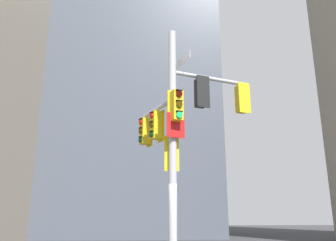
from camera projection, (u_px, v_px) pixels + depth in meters
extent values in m
cube|color=#4C5460|center=(128.00, 35.00, 36.56)|extent=(15.86, 15.86, 39.98)
cylinder|color=#B2B2B5|center=(173.00, 140.00, 11.14)|extent=(0.25, 0.25, 7.76)
cylinder|color=#B2B2B5|center=(212.00, 79.00, 12.35)|extent=(2.93, 1.10, 0.14)
cylinder|color=#B2B2B5|center=(156.00, 110.00, 12.57)|extent=(1.09, 2.31, 0.14)
cube|color=black|center=(203.00, 91.00, 11.85)|extent=(0.46, 0.18, 1.14)
cube|color=black|center=(201.00, 93.00, 12.02)|extent=(0.43, 0.43, 1.00)
cylinder|color=#360605|center=(198.00, 86.00, 12.29)|extent=(0.21, 0.12, 0.20)
cube|color=black|center=(198.00, 82.00, 12.33)|extent=(0.23, 0.14, 0.02)
cylinder|color=#3C2C06|center=(198.00, 95.00, 12.20)|extent=(0.21, 0.12, 0.20)
cube|color=black|center=(198.00, 92.00, 12.23)|extent=(0.23, 0.14, 0.02)
cylinder|color=#19C672|center=(198.00, 104.00, 12.10)|extent=(0.21, 0.12, 0.20)
cube|color=black|center=(198.00, 101.00, 12.14)|extent=(0.23, 0.14, 0.02)
cube|color=gold|center=(244.00, 98.00, 12.48)|extent=(0.46, 0.18, 1.14)
cube|color=gold|center=(241.00, 99.00, 12.64)|extent=(0.43, 0.43, 1.00)
cylinder|color=red|center=(238.00, 92.00, 12.92)|extent=(0.21, 0.12, 0.20)
cube|color=black|center=(238.00, 89.00, 12.95)|extent=(0.23, 0.14, 0.02)
cylinder|color=#3C2C06|center=(238.00, 101.00, 12.82)|extent=(0.21, 0.12, 0.20)
cube|color=black|center=(238.00, 98.00, 12.86)|extent=(0.23, 0.14, 0.02)
cylinder|color=#06311C|center=(239.00, 110.00, 12.73)|extent=(0.21, 0.12, 0.20)
cube|color=black|center=(239.00, 107.00, 12.77)|extent=(0.23, 0.14, 0.02)
cube|color=yellow|center=(161.00, 126.00, 12.49)|extent=(0.22, 0.45, 1.14)
cube|color=yellow|center=(156.00, 126.00, 12.40)|extent=(0.45, 0.45, 1.00)
cylinder|color=red|center=(151.00, 116.00, 12.41)|extent=(0.13, 0.21, 0.20)
cube|color=black|center=(151.00, 112.00, 12.44)|extent=(0.15, 0.23, 0.02)
cylinder|color=#3C2C06|center=(151.00, 125.00, 12.32)|extent=(0.13, 0.21, 0.20)
cube|color=black|center=(151.00, 122.00, 12.35)|extent=(0.15, 0.23, 0.02)
cylinder|color=#06311C|center=(151.00, 135.00, 12.22)|extent=(0.13, 0.21, 0.20)
cube|color=black|center=(151.00, 131.00, 12.25)|extent=(0.15, 0.23, 0.02)
cube|color=gold|center=(150.00, 132.00, 13.33)|extent=(0.22, 0.45, 1.14)
cube|color=gold|center=(145.00, 131.00, 13.24)|extent=(0.45, 0.45, 1.00)
cylinder|color=red|center=(141.00, 122.00, 13.25)|extent=(0.13, 0.21, 0.20)
cube|color=black|center=(140.00, 119.00, 13.28)|extent=(0.15, 0.23, 0.02)
cylinder|color=#3C2C06|center=(140.00, 131.00, 13.16)|extent=(0.13, 0.21, 0.20)
cube|color=black|center=(140.00, 128.00, 13.19)|extent=(0.15, 0.23, 0.02)
cylinder|color=#06311C|center=(140.00, 140.00, 13.06)|extent=(0.13, 0.21, 0.20)
cube|color=black|center=(140.00, 137.00, 13.09)|extent=(0.15, 0.23, 0.02)
cube|color=yellow|center=(172.00, 153.00, 11.17)|extent=(0.48, 0.10, 1.14)
cube|color=yellow|center=(170.00, 154.00, 11.35)|extent=(0.38, 0.38, 1.00)
cylinder|color=#360605|center=(169.00, 145.00, 11.63)|extent=(0.21, 0.09, 0.20)
cube|color=black|center=(169.00, 142.00, 11.67)|extent=(0.23, 0.10, 0.02)
cylinder|color=yellow|center=(169.00, 155.00, 11.53)|extent=(0.21, 0.09, 0.20)
cube|color=black|center=(169.00, 152.00, 11.57)|extent=(0.23, 0.10, 0.02)
cylinder|color=#06311C|center=(169.00, 166.00, 11.44)|extent=(0.21, 0.09, 0.20)
cube|color=black|center=(169.00, 162.00, 11.48)|extent=(0.23, 0.10, 0.02)
cube|color=gold|center=(174.00, 108.00, 11.31)|extent=(0.46, 0.18, 1.14)
cube|color=gold|center=(177.00, 106.00, 11.14)|extent=(0.43, 0.43, 1.00)
cylinder|color=#360605|center=(179.00, 94.00, 11.06)|extent=(0.21, 0.12, 0.20)
cube|color=black|center=(179.00, 90.00, 11.09)|extent=(0.23, 0.14, 0.02)
cylinder|color=#3C2C06|center=(179.00, 104.00, 10.96)|extent=(0.21, 0.12, 0.20)
cube|color=black|center=(179.00, 101.00, 10.99)|extent=(0.23, 0.14, 0.02)
cylinder|color=#19C672|center=(179.00, 115.00, 10.87)|extent=(0.21, 0.12, 0.20)
cube|color=black|center=(179.00, 111.00, 10.90)|extent=(0.23, 0.14, 0.02)
cube|color=white|center=(181.00, 61.00, 12.05)|extent=(0.45, 1.17, 0.28)
cube|color=#19479E|center=(181.00, 61.00, 12.05)|extent=(0.43, 1.14, 0.24)
cube|color=red|center=(176.00, 125.00, 11.08)|extent=(0.60, 0.26, 0.80)
cube|color=white|center=(176.00, 125.00, 11.08)|extent=(0.56, 0.24, 0.76)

